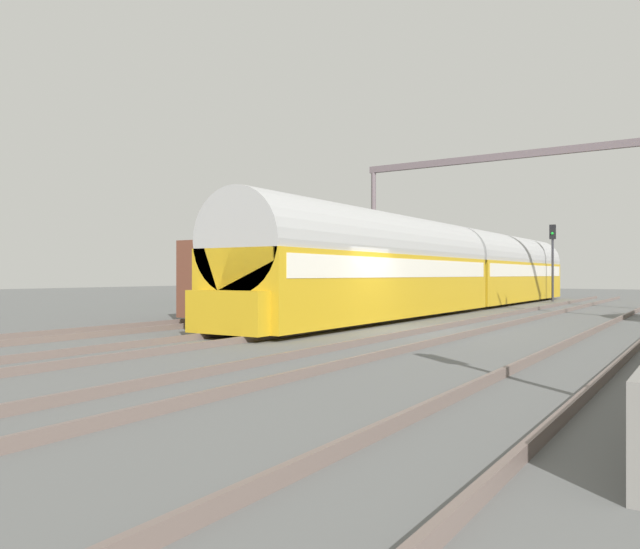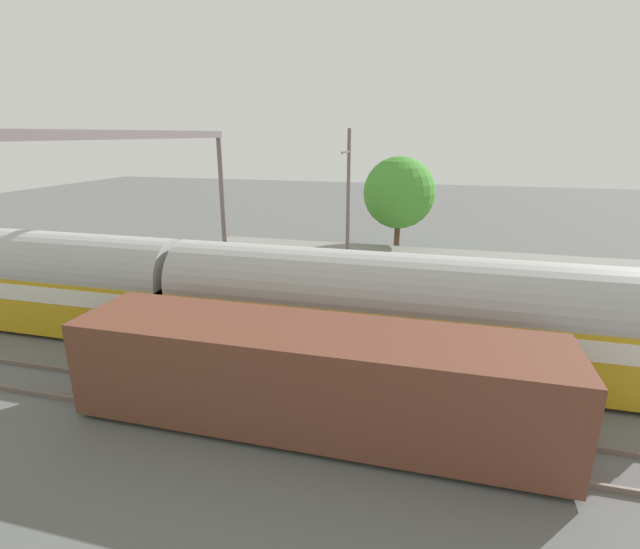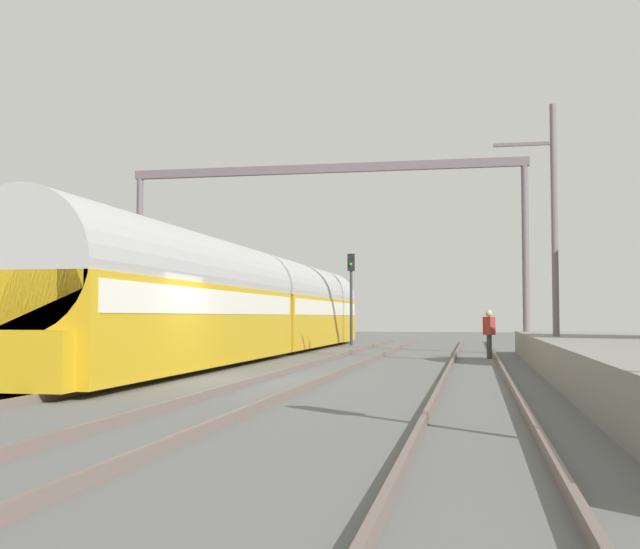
# 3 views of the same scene
# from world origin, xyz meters

# --- Properties ---
(ground) EXTENTS (120.00, 120.00, 0.00)m
(ground) POSITION_xyz_m (0.00, 0.00, 0.00)
(ground) COLOR #5F605F
(track_far_west) EXTENTS (1.52, 60.00, 0.16)m
(track_far_west) POSITION_xyz_m (-6.16, 0.00, 0.08)
(track_far_west) COLOR #6C5C55
(track_far_west) RESTS_ON ground
(track_west) EXTENTS (1.52, 60.00, 0.16)m
(track_west) POSITION_xyz_m (-2.05, 0.00, 0.08)
(track_west) COLOR #6C5C55
(track_west) RESTS_ON ground
(track_east) EXTENTS (1.52, 60.00, 0.16)m
(track_east) POSITION_xyz_m (2.05, 0.00, 0.08)
(track_east) COLOR #6C5C55
(track_east) RESTS_ON ground
(track_far_east) EXTENTS (1.52, 60.00, 0.16)m
(track_far_east) POSITION_xyz_m (6.16, 0.00, 0.08)
(track_far_east) COLOR #6C5C55
(track_far_east) RESTS_ON ground
(platform) EXTENTS (4.40, 28.00, 0.90)m
(platform) POSITION_xyz_m (9.98, 2.00, 0.45)
(platform) COLOR gray
(platform) RESTS_ON ground
(passenger_train) EXTENTS (2.93, 32.85, 3.82)m
(passenger_train) POSITION_xyz_m (-2.05, 11.29, 1.97)
(passenger_train) COLOR gold
(passenger_train) RESTS_ON ground
(freight_car) EXTENTS (2.80, 13.00, 2.70)m
(freight_car) POSITION_xyz_m (-6.16, 5.02, 1.47)
(freight_car) COLOR brown
(freight_car) RESTS_ON ground
(person_crossing) EXTENTS (0.44, 0.46, 1.73)m
(person_crossing) POSITION_xyz_m (6.65, 10.91, 1.03)
(person_crossing) COLOR #393939
(person_crossing) RESTS_ON ground
(catenary_gantry) EXTENTS (16.73, 0.28, 7.86)m
(catenary_gantry) POSITION_xyz_m (0.00, 14.45, 5.92)
(catenary_gantry) COLOR #65585E
(catenary_gantry) RESTS_ON ground
(catenary_pole_east_mid) EXTENTS (1.90, 0.20, 8.00)m
(catenary_pole_east_mid) POSITION_xyz_m (8.52, 7.00, 4.15)
(catenary_pole_east_mid) COLOR #65585E
(catenary_pole_east_mid) RESTS_ON ground
(tree_east_background) EXTENTS (4.51, 4.51, 6.41)m
(tree_east_background) POSITION_xyz_m (12.94, 4.60, 4.15)
(tree_east_background) COLOR #4C3826
(tree_east_background) RESTS_ON ground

